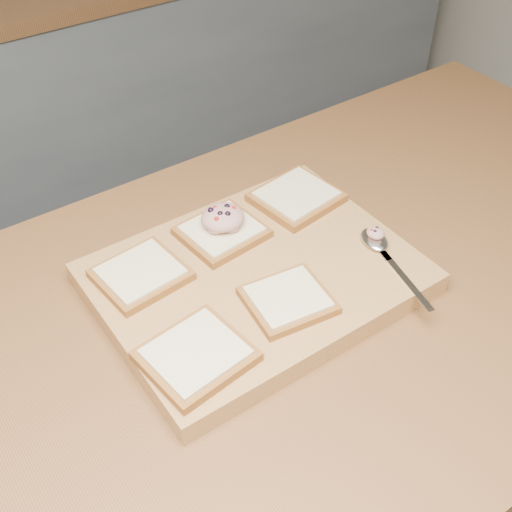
{
  "coord_description": "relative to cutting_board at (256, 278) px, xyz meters",
  "views": [
    {
      "loc": [
        -0.22,
        -0.51,
        1.59
      ],
      "look_at": [
        0.17,
        0.05,
        0.96
      ],
      "focal_mm": 45.0,
      "sensor_mm": 36.0,
      "label": 1
    }
  ],
  "objects": [
    {
      "name": "bread_far_right",
      "position": [
        0.15,
        0.1,
        0.03
      ],
      "size": [
        0.14,
        0.13,
        0.02
      ],
      "color": "brown",
      "rests_on": "cutting_board"
    },
    {
      "name": "bread_near_center",
      "position": [
        -0.0,
        -0.08,
        0.03
      ],
      "size": [
        0.12,
        0.12,
        0.02
      ],
      "color": "brown",
      "rests_on": "cutting_board"
    },
    {
      "name": "cutting_board",
      "position": [
        0.0,
        0.0,
        0.0
      ],
      "size": [
        0.45,
        0.34,
        0.04
      ],
      "primitive_type": "cube",
      "color": "tan",
      "rests_on": "island_counter"
    },
    {
      "name": "spoon",
      "position": [
        0.18,
        -0.07,
        0.02
      ],
      "size": [
        0.06,
        0.19,
        0.01
      ],
      "color": "silver",
      "rests_on": "cutting_board"
    },
    {
      "name": "bread_far_left",
      "position": [
        -0.15,
        0.08,
        0.03
      ],
      "size": [
        0.13,
        0.12,
        0.02
      ],
      "color": "brown",
      "rests_on": "cutting_board"
    },
    {
      "name": "spoon_salad",
      "position": [
        0.18,
        -0.06,
        0.04
      ],
      "size": [
        0.03,
        0.03,
        0.02
      ],
      "color": "tan",
      "rests_on": "spoon"
    },
    {
      "name": "bread_near_left",
      "position": [
        -0.16,
        -0.09,
        0.03
      ],
      "size": [
        0.14,
        0.13,
        0.02
      ],
      "color": "brown",
      "rests_on": "cutting_board"
    },
    {
      "name": "bread_far_center",
      "position": [
        0.0,
        0.09,
        0.03
      ],
      "size": [
        0.13,
        0.12,
        0.02
      ],
      "color": "brown",
      "rests_on": "cutting_board"
    },
    {
      "name": "tuna_salad_dollop",
      "position": [
        0.01,
        0.1,
        0.05
      ],
      "size": [
        0.07,
        0.06,
        0.03
      ],
      "color": "tan",
      "rests_on": "bread_far_center"
    }
  ]
}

